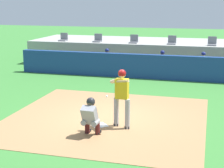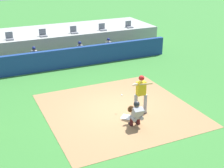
{
  "view_description": "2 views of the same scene",
  "coord_description": "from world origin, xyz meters",
  "px_view_note": "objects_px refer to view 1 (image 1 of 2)",
  "views": [
    {
      "loc": [
        3.17,
        -10.88,
        3.79
      ],
      "look_at": [
        0.0,
        0.7,
        1.0
      ],
      "focal_mm": 57.85,
      "sensor_mm": 36.0,
      "label": 1
    },
    {
      "loc": [
        -5.55,
        -11.28,
        6.48
      ],
      "look_at": [
        0.0,
        0.7,
        1.0
      ],
      "focal_mm": 50.18,
      "sensor_mm": 36.0,
      "label": 2
    }
  ],
  "objects_px": {
    "stadium_seat_2": "(134,41)",
    "dugout_player_2": "(203,65)",
    "dugout_player_1": "(162,63)",
    "stadium_seat_4": "(212,43)",
    "catcher_crouched": "(91,115)",
    "stadium_seat_0": "(64,39)",
    "dugout_player_0": "(106,60)",
    "home_plate": "(99,125)",
    "batter_at_plate": "(122,95)",
    "stadium_seat_3": "(172,42)",
    "stadium_seat_1": "(98,40)"
  },
  "relations": [
    {
      "from": "batter_at_plate",
      "to": "stadium_seat_3",
      "type": "relative_size",
      "value": 3.76
    },
    {
      "from": "stadium_seat_0",
      "to": "stadium_seat_3",
      "type": "distance_m",
      "value": 6.5
    },
    {
      "from": "catcher_crouched",
      "to": "stadium_seat_0",
      "type": "distance_m",
      "value": 12.27
    },
    {
      "from": "dugout_player_1",
      "to": "stadium_seat_2",
      "type": "relative_size",
      "value": 2.71
    },
    {
      "from": "dugout_player_0",
      "to": "stadium_seat_4",
      "type": "height_order",
      "value": "stadium_seat_4"
    },
    {
      "from": "dugout_player_0",
      "to": "stadium_seat_4",
      "type": "relative_size",
      "value": 2.71
    },
    {
      "from": "home_plate",
      "to": "dugout_player_1",
      "type": "relative_size",
      "value": 0.34
    },
    {
      "from": "batter_at_plate",
      "to": "stadium_seat_0",
      "type": "relative_size",
      "value": 3.76
    },
    {
      "from": "batter_at_plate",
      "to": "dugout_player_0",
      "type": "bearing_deg",
      "value": 109.24
    },
    {
      "from": "home_plate",
      "to": "stadium_seat_1",
      "type": "distance_m",
      "value": 10.79
    },
    {
      "from": "batter_at_plate",
      "to": "stadium_seat_4",
      "type": "relative_size",
      "value": 3.76
    },
    {
      "from": "dugout_player_1",
      "to": "batter_at_plate",
      "type": "bearing_deg",
      "value": -90.96
    },
    {
      "from": "dugout_player_0",
      "to": "stadium_seat_2",
      "type": "xyz_separation_m",
      "value": [
        1.05,
        2.03,
        0.86
      ]
    },
    {
      "from": "stadium_seat_1",
      "to": "stadium_seat_2",
      "type": "height_order",
      "value": "same"
    },
    {
      "from": "batter_at_plate",
      "to": "dugout_player_2",
      "type": "xyz_separation_m",
      "value": [
        2.18,
        8.08,
        -0.36
      ]
    },
    {
      "from": "batter_at_plate",
      "to": "stadium_seat_0",
      "type": "bearing_deg",
      "value": 121.13
    },
    {
      "from": "home_plate",
      "to": "stadium_seat_4",
      "type": "bearing_deg",
      "value": 72.29
    },
    {
      "from": "batter_at_plate",
      "to": "catcher_crouched",
      "type": "xyz_separation_m",
      "value": [
        -0.69,
        -0.86,
        -0.43
      ]
    },
    {
      "from": "dugout_player_0",
      "to": "catcher_crouched",
      "type": "bearing_deg",
      "value": -76.59
    },
    {
      "from": "batter_at_plate",
      "to": "dugout_player_1",
      "type": "bearing_deg",
      "value": 89.04
    },
    {
      "from": "dugout_player_2",
      "to": "stadium_seat_0",
      "type": "xyz_separation_m",
      "value": [
        -8.28,
        2.03,
        0.86
      ]
    },
    {
      "from": "stadium_seat_3",
      "to": "stadium_seat_4",
      "type": "distance_m",
      "value": 2.17
    },
    {
      "from": "dugout_player_1",
      "to": "dugout_player_2",
      "type": "distance_m",
      "value": 2.04
    },
    {
      "from": "batter_at_plate",
      "to": "dugout_player_0",
      "type": "xyz_separation_m",
      "value": [
        -2.82,
        8.08,
        -0.36
      ]
    },
    {
      "from": "batter_at_plate",
      "to": "dugout_player_1",
      "type": "distance_m",
      "value": 8.09
    },
    {
      "from": "catcher_crouched",
      "to": "dugout_player_2",
      "type": "distance_m",
      "value": 9.39
    },
    {
      "from": "dugout_player_0",
      "to": "stadium_seat_2",
      "type": "distance_m",
      "value": 2.44
    },
    {
      "from": "dugout_player_2",
      "to": "stadium_seat_0",
      "type": "bearing_deg",
      "value": 166.2
    },
    {
      "from": "dugout_player_1",
      "to": "stadium_seat_1",
      "type": "bearing_deg",
      "value": 153.47
    },
    {
      "from": "stadium_seat_2",
      "to": "stadium_seat_4",
      "type": "bearing_deg",
      "value": 0.0
    },
    {
      "from": "dugout_player_1",
      "to": "stadium_seat_1",
      "type": "relative_size",
      "value": 2.71
    },
    {
      "from": "catcher_crouched",
      "to": "stadium_seat_0",
      "type": "xyz_separation_m",
      "value": [
        -5.42,
        10.97,
        0.93
      ]
    },
    {
      "from": "home_plate",
      "to": "stadium_seat_3",
      "type": "xyz_separation_m",
      "value": [
        1.08,
        10.18,
        1.51
      ]
    },
    {
      "from": "home_plate",
      "to": "batter_at_plate",
      "type": "height_order",
      "value": "batter_at_plate"
    },
    {
      "from": "dugout_player_2",
      "to": "stadium_seat_2",
      "type": "distance_m",
      "value": 4.53
    },
    {
      "from": "stadium_seat_0",
      "to": "dugout_player_2",
      "type": "bearing_deg",
      "value": -13.8
    },
    {
      "from": "dugout_player_1",
      "to": "stadium_seat_4",
      "type": "distance_m",
      "value": 3.28
    },
    {
      "from": "dugout_player_0",
      "to": "batter_at_plate",
      "type": "bearing_deg",
      "value": -70.76
    },
    {
      "from": "batter_at_plate",
      "to": "stadium_seat_1",
      "type": "xyz_separation_m",
      "value": [
        -3.94,
        10.11,
        0.5
      ]
    },
    {
      "from": "home_plate",
      "to": "batter_at_plate",
      "type": "xyz_separation_m",
      "value": [
        0.69,
        0.07,
        1.01
      ]
    },
    {
      "from": "stadium_seat_4",
      "to": "stadium_seat_2",
      "type": "bearing_deg",
      "value": 180.0
    },
    {
      "from": "stadium_seat_2",
      "to": "batter_at_plate",
      "type": "bearing_deg",
      "value": -80.05
    },
    {
      "from": "home_plate",
      "to": "stadium_seat_4",
      "type": "xyz_separation_m",
      "value": [
        3.25,
        10.18,
        1.51
      ]
    },
    {
      "from": "dugout_player_0",
      "to": "stadium_seat_3",
      "type": "bearing_deg",
      "value": 32.35
    },
    {
      "from": "catcher_crouched",
      "to": "dugout_player_1",
      "type": "height_order",
      "value": "dugout_player_1"
    },
    {
      "from": "stadium_seat_2",
      "to": "dugout_player_2",
      "type": "bearing_deg",
      "value": -27.26
    },
    {
      "from": "catcher_crouched",
      "to": "dugout_player_0",
      "type": "xyz_separation_m",
      "value": [
        -2.13,
        8.94,
        0.07
      ]
    },
    {
      "from": "home_plate",
      "to": "catcher_crouched",
      "type": "bearing_deg",
      "value": -89.85
    },
    {
      "from": "dugout_player_0",
      "to": "dugout_player_2",
      "type": "height_order",
      "value": "same"
    },
    {
      "from": "dugout_player_1",
      "to": "stadium_seat_0",
      "type": "distance_m",
      "value": 6.62
    }
  ]
}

